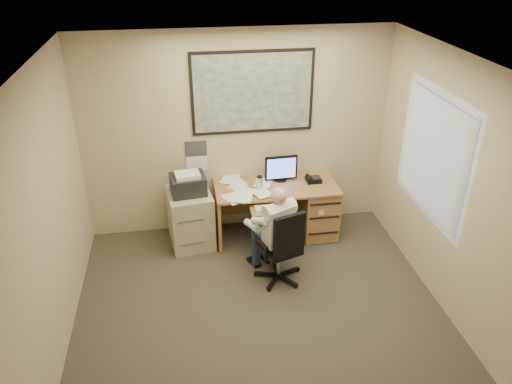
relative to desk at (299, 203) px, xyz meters
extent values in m
cube|color=#39342C|center=(-0.79, -1.90, -0.44)|extent=(4.00, 4.50, 0.00)
cube|color=white|center=(-0.79, -1.90, 2.26)|extent=(4.00, 4.50, 0.00)
cube|color=#C4B594|center=(-0.79, 0.35, 0.91)|extent=(4.00, 0.00, 2.70)
cube|color=#C4B594|center=(-2.79, -1.90, 0.91)|extent=(0.00, 4.50, 2.70)
cube|color=#C4B594|center=(1.21, -1.90, 0.91)|extent=(0.00, 4.50, 2.70)
cube|color=#9F7244|center=(-0.33, -0.02, 0.29)|extent=(1.60, 0.75, 0.03)
cube|color=#AC7946|center=(0.24, -0.02, -0.08)|extent=(0.45, 0.70, 0.70)
cube|color=#AC7946|center=(-1.11, -0.02, -0.08)|extent=(0.04, 0.70, 0.70)
cube|color=#AC7946|center=(-0.33, 0.32, 0.01)|extent=(1.55, 0.03, 0.55)
cylinder|color=black|center=(-0.24, 0.13, 0.32)|extent=(0.17, 0.17, 0.02)
cube|color=black|center=(-0.24, 0.11, 0.50)|extent=(0.43, 0.06, 0.33)
cube|color=#5A6CF5|center=(-0.24, 0.08, 0.50)|extent=(0.38, 0.02, 0.28)
cube|color=#9F7244|center=(-0.46, -0.47, 0.22)|extent=(0.55, 0.30, 0.02)
cube|color=beige|center=(-0.46, -0.47, 0.24)|extent=(0.43, 0.14, 0.02)
cube|color=black|center=(0.18, 0.02, 0.33)|extent=(0.20, 0.18, 0.05)
cylinder|color=silver|center=(-0.56, -0.11, 0.40)|extent=(0.08, 0.08, 0.18)
cylinder|color=white|center=(-0.41, 0.13, 0.36)|extent=(0.08, 0.08, 0.10)
cube|color=white|center=(-0.78, -0.02, 0.32)|extent=(0.60, 0.56, 0.03)
cube|color=#1E4C93|center=(-0.58, 0.33, 1.46)|extent=(1.56, 0.03, 1.06)
cube|color=white|center=(-1.33, 0.34, 0.64)|extent=(0.28, 0.01, 0.42)
cube|color=#B1A78F|center=(-1.47, -0.04, -0.07)|extent=(0.61, 0.71, 0.75)
cube|color=black|center=(-1.47, -0.04, 0.43)|extent=(0.47, 0.43, 0.24)
cube|color=white|center=(-1.47, -0.06, 0.57)|extent=(0.33, 0.27, 0.05)
cylinder|color=silver|center=(-0.48, -0.98, -0.21)|extent=(0.05, 0.05, 0.36)
cube|color=black|center=(-0.48, -0.98, -0.01)|extent=(0.53, 0.53, 0.06)
cube|color=black|center=(-0.54, -1.18, 0.29)|extent=(0.38, 0.18, 0.50)
camera|label=1|loc=(-1.50, -5.70, 3.29)|focal=35.00mm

